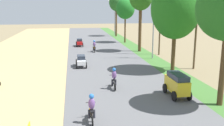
{
  "coord_description": "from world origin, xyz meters",
  "views": [
    {
      "loc": [
        -3.88,
        -6.29,
        6.27
      ],
      "look_at": [
        -0.37,
        15.84,
        1.28
      ],
      "focal_mm": 40.64,
      "sensor_mm": 36.0,
      "label": 1
    }
  ],
  "objects_px": {
    "median_tree_fourth": "(125,9)",
    "motorbike_ahead_third": "(94,46)",
    "streetlamp_mid": "(115,14)",
    "car_sedan_white": "(81,60)",
    "streetlamp_near": "(154,22)",
    "utility_pole_near": "(160,18)",
    "motorbike_foreground_rider": "(92,109)",
    "utility_pole_far": "(196,26)",
    "median_tree_second": "(176,8)",
    "car_van_yellow": "(177,84)",
    "motorbike_ahead_second": "(114,79)",
    "car_sedan_red": "(79,42)",
    "median_tree_fifth": "(116,3)"
  },
  "relations": [
    {
      "from": "streetlamp_mid",
      "to": "motorbike_ahead_third",
      "type": "bearing_deg",
      "value": -106.69
    },
    {
      "from": "median_tree_fourth",
      "to": "motorbike_ahead_third",
      "type": "bearing_deg",
      "value": -125.24
    },
    {
      "from": "motorbike_foreground_rider",
      "to": "utility_pole_far",
      "type": "bearing_deg",
      "value": 43.7
    },
    {
      "from": "streetlamp_near",
      "to": "motorbike_foreground_rider",
      "type": "bearing_deg",
      "value": -118.04
    },
    {
      "from": "streetlamp_mid",
      "to": "motorbike_ahead_second",
      "type": "distance_m",
      "value": 39.45
    },
    {
      "from": "car_sedan_red",
      "to": "car_van_yellow",
      "type": "bearing_deg",
      "value": -76.31
    },
    {
      "from": "median_tree_fifth",
      "to": "motorbike_ahead_second",
      "type": "bearing_deg",
      "value": -100.2
    },
    {
      "from": "motorbike_ahead_second",
      "to": "utility_pole_near",
      "type": "bearing_deg",
      "value": 58.16
    },
    {
      "from": "utility_pole_far",
      "to": "motorbike_ahead_second",
      "type": "bearing_deg",
      "value": -150.19
    },
    {
      "from": "streetlamp_near",
      "to": "motorbike_ahead_third",
      "type": "bearing_deg",
      "value": 139.29
    },
    {
      "from": "utility_pole_near",
      "to": "utility_pole_far",
      "type": "distance_m",
      "value": 8.2
    },
    {
      "from": "motorbike_foreground_rider",
      "to": "streetlamp_mid",
      "type": "bearing_deg",
      "value": 78.82
    },
    {
      "from": "streetlamp_near",
      "to": "motorbike_ahead_third",
      "type": "distance_m",
      "value": 9.5
    },
    {
      "from": "streetlamp_near",
      "to": "utility_pole_near",
      "type": "height_order",
      "value": "utility_pole_near"
    },
    {
      "from": "median_tree_fifth",
      "to": "motorbike_ahead_second",
      "type": "relative_size",
      "value": 4.99
    },
    {
      "from": "car_sedan_white",
      "to": "car_sedan_red",
      "type": "relative_size",
      "value": 1.0
    },
    {
      "from": "streetlamp_mid",
      "to": "utility_pole_near",
      "type": "height_order",
      "value": "utility_pole_near"
    },
    {
      "from": "streetlamp_mid",
      "to": "motorbike_ahead_second",
      "type": "height_order",
      "value": "streetlamp_mid"
    },
    {
      "from": "utility_pole_near",
      "to": "utility_pole_far",
      "type": "xyz_separation_m",
      "value": [
        0.88,
        -8.14,
        -0.37
      ]
    },
    {
      "from": "motorbike_ahead_third",
      "to": "motorbike_ahead_second",
      "type": "bearing_deg",
      "value": -89.85
    },
    {
      "from": "median_tree_second",
      "to": "motorbike_ahead_third",
      "type": "bearing_deg",
      "value": 120.08
    },
    {
      "from": "median_tree_fifth",
      "to": "motorbike_ahead_third",
      "type": "distance_m",
      "value": 20.89
    },
    {
      "from": "streetlamp_mid",
      "to": "motorbike_ahead_third",
      "type": "distance_m",
      "value": 23.42
    },
    {
      "from": "car_sedan_white",
      "to": "motorbike_ahead_third",
      "type": "height_order",
      "value": "motorbike_ahead_third"
    },
    {
      "from": "median_tree_second",
      "to": "car_van_yellow",
      "type": "height_order",
      "value": "median_tree_second"
    },
    {
      "from": "streetlamp_mid",
      "to": "motorbike_ahead_third",
      "type": "height_order",
      "value": "streetlamp_mid"
    },
    {
      "from": "streetlamp_near",
      "to": "car_van_yellow",
      "type": "height_order",
      "value": "streetlamp_near"
    },
    {
      "from": "median_tree_second",
      "to": "utility_pole_far",
      "type": "distance_m",
      "value": 3.03
    },
    {
      "from": "median_tree_fourth",
      "to": "motorbike_ahead_third",
      "type": "height_order",
      "value": "median_tree_fourth"
    },
    {
      "from": "motorbike_ahead_second",
      "to": "car_van_yellow",
      "type": "bearing_deg",
      "value": -31.34
    },
    {
      "from": "streetlamp_near",
      "to": "car_sedan_white",
      "type": "relative_size",
      "value": 3.43
    },
    {
      "from": "motorbike_foreground_rider",
      "to": "car_sedan_red",
      "type": "bearing_deg",
      "value": 89.5
    },
    {
      "from": "streetlamp_near",
      "to": "utility_pole_near",
      "type": "xyz_separation_m",
      "value": [
        1.73,
        2.57,
        0.27
      ]
    },
    {
      "from": "median_tree_fourth",
      "to": "car_van_yellow",
      "type": "height_order",
      "value": "median_tree_fourth"
    },
    {
      "from": "median_tree_second",
      "to": "motorbike_foreground_rider",
      "type": "bearing_deg",
      "value": -130.51
    },
    {
      "from": "streetlamp_near",
      "to": "streetlamp_mid",
      "type": "distance_m",
      "value": 27.87
    },
    {
      "from": "median_tree_fourth",
      "to": "motorbike_foreground_rider",
      "type": "height_order",
      "value": "median_tree_fourth"
    },
    {
      "from": "utility_pole_near",
      "to": "car_sedan_white",
      "type": "bearing_deg",
      "value": -151.9
    },
    {
      "from": "median_tree_second",
      "to": "car_sedan_red",
      "type": "height_order",
      "value": "median_tree_second"
    },
    {
      "from": "median_tree_fourth",
      "to": "utility_pole_far",
      "type": "relative_size",
      "value": 0.91
    },
    {
      "from": "median_tree_fourth",
      "to": "motorbike_foreground_rider",
      "type": "relative_size",
      "value": 4.27
    },
    {
      "from": "streetlamp_near",
      "to": "motorbike_ahead_second",
      "type": "height_order",
      "value": "streetlamp_near"
    },
    {
      "from": "streetlamp_near",
      "to": "car_sedan_red",
      "type": "height_order",
      "value": "streetlamp_near"
    },
    {
      "from": "utility_pole_far",
      "to": "car_sedan_white",
      "type": "xyz_separation_m",
      "value": [
        -11.43,
        2.51,
        -3.68
      ]
    },
    {
      "from": "car_sedan_white",
      "to": "motorbike_foreground_rider",
      "type": "relative_size",
      "value": 1.26
    },
    {
      "from": "median_tree_fourth",
      "to": "motorbike_ahead_second",
      "type": "height_order",
      "value": "median_tree_fourth"
    },
    {
      "from": "median_tree_second",
      "to": "utility_pole_far",
      "type": "xyz_separation_m",
      "value": [
        2.47,
        0.44,
        -1.7
      ]
    },
    {
      "from": "utility_pole_near",
      "to": "motorbike_ahead_third",
      "type": "height_order",
      "value": "utility_pole_near"
    },
    {
      "from": "median_tree_fifth",
      "to": "utility_pole_near",
      "type": "bearing_deg",
      "value": -84.92
    },
    {
      "from": "motorbike_ahead_third",
      "to": "median_tree_fourth",
      "type": "bearing_deg",
      "value": 54.76
    }
  ]
}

